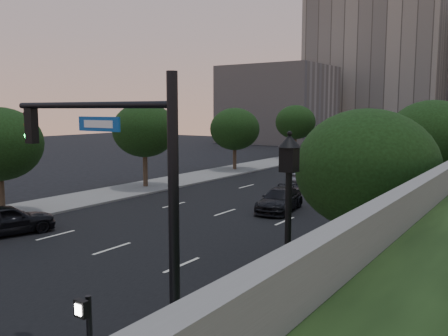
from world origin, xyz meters
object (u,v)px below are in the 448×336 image
Objects in this scene: pedestrian_a at (262,295)px; pedestrian_c at (407,229)px; sedan_far_right at (396,165)px; pedestrian_b at (395,228)px; street_lamp at (288,238)px; sedan_near_left at (6,220)px; sedan_mid_left at (314,176)px; sedan_near_right at (280,200)px; sedan_far_left at (314,157)px; traffic_signal_mast at (138,220)px.

pedestrian_c is at bearing -100.65° from pedestrian_a.
pedestrian_b is (6.69, -26.49, 0.23)m from sedan_far_right.
sedan_near_left is at bearing 175.48° from street_lamp.
sedan_far_right is 26.87m from pedestrian_c.
pedestrian_a is at bearing -81.29° from sedan_far_right.
sedan_near_right is (2.59, -11.15, -0.00)m from sedan_mid_left.
pedestrian_a reaches higher than sedan_far_right.
pedestrian_c is (1.49, 10.44, -0.09)m from pedestrian_a.
sedan_mid_left is 2.39× the size of pedestrian_b.
sedan_mid_left and sedan_near_right have the same top height.
street_lamp is 15.82m from sedan_near_right.
street_lamp is 1.34× the size of sedan_mid_left.
pedestrian_a is (15.86, -40.18, 0.35)m from sedan_far_left.
pedestrian_b is at bearing -75.87° from sedan_far_right.
sedan_near_right is at bearing -30.02° from pedestrian_b.
sedan_far_right is at bearing 96.08° from traffic_signal_mast.
sedan_near_right is at bearing -93.31° from sedan_far_right.
pedestrian_b is (16.55, 8.15, 0.25)m from sedan_near_left.
sedan_far_right is at bearing 77.25° from sedan_near_right.
sedan_near_right is (-5.49, 17.73, -2.98)m from traffic_signal_mast.
sedan_near_left is 2.68× the size of pedestrian_a.
traffic_signal_mast reaches higher than sedan_near_right.
sedan_far_right is at bearing -93.75° from sedan_mid_left.
pedestrian_b is 0.71m from pedestrian_c.
street_lamp reaches higher than sedan_far_left.
traffic_signal_mast is 1.25× the size of street_lamp.
sedan_near_left is at bearing 91.41° from sedan_mid_left.
pedestrian_b reaches higher than sedan_near_left.
street_lamp reaches higher than pedestrian_c.
sedan_mid_left is at bearing 111.82° from street_lamp.
pedestrian_c is at bearing -74.75° from sedan_far_right.
sedan_far_right reaches higher than sedan_mid_left.
sedan_near_left is 19.06m from pedestrian_c.
sedan_near_right is 15.86m from pedestrian_a.
sedan_far_left is 1.00× the size of sedan_far_right.
pedestrian_c reaches higher than sedan_mid_left.
sedan_near_left is 18.45m from pedestrian_b.
sedan_far_right is 2.68× the size of pedestrian_b.
sedan_near_right is 22.10m from sedan_far_right.
pedestrian_b is at bearing -136.61° from sedan_near_left.
pedestrian_b is at bearing 86.76° from street_lamp.
sedan_mid_left is (6.02, 23.72, -0.09)m from sedan_near_left.
sedan_near_left is 15.56m from pedestrian_a.
street_lamp is 43.03m from sedan_far_left.
sedan_near_right is 9.20m from pedestrian_c.
pedestrian_b reaches higher than sedan_near_right.
pedestrian_a is (15.47, -1.72, 0.23)m from sedan_near_left.
sedan_near_left is 2.99× the size of pedestrian_c.
sedan_mid_left is 0.89× the size of sedan_far_right.
street_lamp reaches higher than pedestrian_b.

